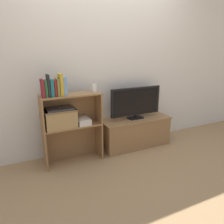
# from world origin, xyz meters

# --- Properties ---
(ground_plane) EXTENTS (16.00, 16.00, 0.00)m
(ground_plane) POSITION_xyz_m (0.00, 0.00, 0.00)
(ground_plane) COLOR #A37F56
(wall_back) EXTENTS (10.00, 0.05, 2.40)m
(wall_back) POSITION_xyz_m (0.00, 0.43, 1.20)
(wall_back) COLOR silver
(wall_back) RESTS_ON ground_plane
(tv_stand) EXTENTS (1.06, 0.41, 0.44)m
(tv_stand) POSITION_xyz_m (0.42, 0.20, 0.22)
(tv_stand) COLOR olive
(tv_stand) RESTS_ON ground_plane
(tv) EXTENTS (0.81, 0.14, 0.47)m
(tv) POSITION_xyz_m (0.42, 0.19, 0.69)
(tv) COLOR black
(tv) RESTS_ON tv_stand
(bookshelf_lower_tier) EXTENTS (0.75, 0.27, 0.51)m
(bookshelf_lower_tier) POSITION_xyz_m (-0.57, 0.19, 0.31)
(bookshelf_lower_tier) COLOR olive
(bookshelf_lower_tier) RESTS_ON ground_plane
(bookshelf_upper_tier) EXTENTS (0.75, 0.27, 0.41)m
(bookshelf_upper_tier) POSITION_xyz_m (-0.57, 0.18, 0.76)
(bookshelf_upper_tier) COLOR olive
(bookshelf_upper_tier) RESTS_ON bookshelf_lower_tier
(book_maroon) EXTENTS (0.03, 0.15, 0.20)m
(book_maroon) POSITION_xyz_m (-0.90, 0.10, 1.02)
(book_maroon) COLOR maroon
(book_maroon) RESTS_ON bookshelf_upper_tier
(book_forest) EXTENTS (0.03, 0.12, 0.19)m
(book_forest) POSITION_xyz_m (-0.86, 0.10, 1.01)
(book_forest) COLOR #286638
(book_forest) RESTS_ON bookshelf_upper_tier
(book_charcoal) EXTENTS (0.02, 0.13, 0.26)m
(book_charcoal) POSITION_xyz_m (-0.83, 0.10, 1.04)
(book_charcoal) COLOR #232328
(book_charcoal) RESTS_ON bookshelf_upper_tier
(book_teal) EXTENTS (0.04, 0.12, 0.20)m
(book_teal) POSITION_xyz_m (-0.79, 0.10, 1.01)
(book_teal) COLOR #1E7075
(book_teal) RESTS_ON bookshelf_upper_tier
(book_crimson) EXTENTS (0.02, 0.13, 0.19)m
(book_crimson) POSITION_xyz_m (-0.76, 0.10, 1.01)
(book_crimson) COLOR #B22328
(book_crimson) RESTS_ON bookshelf_upper_tier
(book_olive) EXTENTS (0.03, 0.16, 0.20)m
(book_olive) POSITION_xyz_m (-0.73, 0.10, 1.02)
(book_olive) COLOR olive
(book_olive) RESTS_ON bookshelf_upper_tier
(book_mustard) EXTENTS (0.04, 0.14, 0.26)m
(book_mustard) POSITION_xyz_m (-0.69, 0.10, 1.04)
(book_mustard) COLOR gold
(book_mustard) RESTS_ON bookshelf_upper_tier
(book_skyblue) EXTENTS (0.04, 0.13, 0.22)m
(book_skyblue) POSITION_xyz_m (-0.65, 0.10, 1.03)
(book_skyblue) COLOR #709ECC
(book_skyblue) RESTS_ON bookshelf_upper_tier
(baby_monitor) EXTENTS (0.05, 0.04, 0.13)m
(baby_monitor) POSITION_xyz_m (-0.25, 0.13, 0.97)
(baby_monitor) COLOR white
(baby_monitor) RESTS_ON bookshelf_upper_tier
(storage_basket_left) EXTENTS (0.38, 0.23, 0.23)m
(storage_basket_left) POSITION_xyz_m (-0.71, 0.12, 0.63)
(storage_basket_left) COLOR tan
(storage_basket_left) RESTS_ON bookshelf_lower_tier
(laptop) EXTENTS (0.32, 0.22, 0.02)m
(laptop) POSITION_xyz_m (-0.71, 0.12, 0.75)
(laptop) COLOR #2D2D33
(laptop) RESTS_ON storage_basket_left
(magazine_stack) EXTENTS (0.16, 0.23, 0.08)m
(magazine_stack) POSITION_xyz_m (-0.43, 0.12, 0.55)
(magazine_stack) COLOR silver
(magazine_stack) RESTS_ON bookshelf_lower_tier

